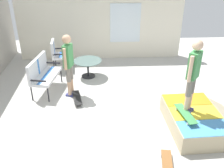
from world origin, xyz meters
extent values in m
cube|color=beige|center=(0.00, 0.00, -0.05)|extent=(12.00, 12.00, 0.10)
cube|color=silver|center=(3.80, 0.50, 1.20)|extent=(0.20, 6.00, 2.41)
cube|color=silver|center=(3.69, -0.40, 1.35)|extent=(0.03, 1.10, 1.40)
cube|color=tan|center=(-0.71, -1.61, 0.22)|extent=(1.77, 1.21, 0.43)
cube|color=#4C99D8|center=(-1.29, -1.63, 0.44)|extent=(0.60, 1.12, 0.01)
cube|color=yellow|center=(-0.71, -1.61, 0.44)|extent=(0.60, 1.12, 0.01)
cube|color=orange|center=(-0.14, -1.58, 0.44)|extent=(0.60, 1.12, 0.01)
cylinder|color=#B2B2B7|center=(-0.74, -1.06, 0.41)|extent=(1.66, 0.12, 0.05)
cylinder|color=black|center=(0.63, 1.98, 0.22)|extent=(0.04, 0.04, 0.44)
cylinder|color=black|center=(1.78, 1.77, 0.22)|extent=(0.04, 0.04, 0.44)
cylinder|color=black|center=(0.72, 2.44, 0.22)|extent=(0.04, 0.04, 0.44)
cylinder|color=black|center=(1.87, 2.23, 0.22)|extent=(0.04, 0.04, 0.44)
cube|color=silver|center=(1.25, 2.11, 0.48)|extent=(1.33, 0.76, 0.08)
cube|color=#3872C6|center=(1.25, 2.11, 0.52)|extent=(1.21, 0.31, 0.00)
cube|color=silver|center=(1.29, 2.34, 0.77)|extent=(1.24, 0.30, 0.50)
cube|color=#3872C6|center=(1.29, 2.34, 0.77)|extent=(0.11, 0.10, 0.46)
cube|color=black|center=(0.66, 2.22, 0.64)|extent=(0.12, 0.47, 0.04)
cube|color=black|center=(1.85, 2.00, 0.64)|extent=(0.12, 0.47, 0.04)
cylinder|color=black|center=(2.57, 1.64, 0.22)|extent=(0.04, 0.04, 0.44)
cylinder|color=black|center=(3.11, 1.68, 0.22)|extent=(0.04, 0.04, 0.44)
cylinder|color=black|center=(2.53, 2.10, 0.22)|extent=(0.04, 0.04, 0.44)
cylinder|color=black|center=(3.07, 2.15, 0.22)|extent=(0.04, 0.04, 0.44)
cube|color=silver|center=(2.82, 1.89, 0.48)|extent=(0.66, 0.60, 0.08)
cube|color=#3872C6|center=(2.82, 1.89, 0.52)|extent=(0.59, 0.14, 0.00)
cube|color=silver|center=(2.80, 2.13, 0.77)|extent=(0.62, 0.13, 0.50)
cube|color=#3872C6|center=(2.80, 2.13, 0.77)|extent=(0.11, 0.09, 0.46)
cube|color=black|center=(2.53, 1.87, 0.64)|extent=(0.08, 0.47, 0.04)
cube|color=black|center=(3.11, 1.91, 0.64)|extent=(0.08, 0.47, 0.04)
cylinder|color=black|center=(2.14, 0.94, 0.28)|extent=(0.06, 0.06, 0.55)
cylinder|color=black|center=(2.14, 0.94, 0.01)|extent=(0.44, 0.44, 0.03)
cylinder|color=slate|center=(2.14, 0.94, 0.56)|extent=(0.90, 0.90, 0.02)
cube|color=navy|center=(0.91, 1.43, 0.03)|extent=(0.17, 0.26, 0.05)
cylinder|color=tan|center=(0.91, 1.43, 0.26)|extent=(0.10, 0.10, 0.42)
cylinder|color=slate|center=(0.91, 1.43, 0.68)|extent=(0.13, 0.13, 0.42)
cube|color=navy|center=(1.07, 1.38, 0.03)|extent=(0.17, 0.26, 0.05)
cylinder|color=tan|center=(1.07, 1.38, 0.26)|extent=(0.10, 0.10, 0.42)
cylinder|color=slate|center=(1.07, 1.38, 0.68)|extent=(0.13, 0.13, 0.42)
cube|color=#3F8C4C|center=(0.99, 1.40, 1.21)|extent=(0.36, 0.26, 0.62)
sphere|color=tan|center=(0.99, 1.40, 1.67)|extent=(0.24, 0.24, 0.24)
cylinder|color=tan|center=(0.80, 1.46, 1.19)|extent=(0.08, 0.08, 0.59)
cylinder|color=tan|center=(1.18, 1.34, 1.19)|extent=(0.08, 0.08, 0.59)
cube|color=navy|center=(-0.73, -1.37, 0.47)|extent=(0.24, 0.26, 0.05)
cylinder|color=beige|center=(-0.73, -1.37, 0.70)|extent=(0.10, 0.10, 0.40)
cylinder|color=slate|center=(-0.73, -1.37, 1.10)|extent=(0.13, 0.13, 0.40)
cube|color=navy|center=(-0.60, -1.48, 0.47)|extent=(0.24, 0.26, 0.05)
cylinder|color=beige|center=(-0.60, -1.48, 0.70)|extent=(0.10, 0.10, 0.40)
cylinder|color=slate|center=(-0.60, -1.48, 1.10)|extent=(0.13, 0.13, 0.40)
cube|color=#3F8C4C|center=(-0.66, -1.43, 1.60)|extent=(0.36, 0.34, 0.60)
sphere|color=beige|center=(-0.66, -1.43, 2.05)|extent=(0.23, 0.23, 0.23)
cylinder|color=beige|center=(-0.82, -1.30, 1.58)|extent=(0.08, 0.08, 0.57)
cylinder|color=beige|center=(-0.51, -1.55, 1.58)|extent=(0.08, 0.08, 0.57)
cube|color=black|center=(0.65, 1.21, 0.09)|extent=(0.82, 0.35, 0.02)
cylinder|color=silver|center=(0.94, 1.18, 0.03)|extent=(0.06, 0.04, 0.06)
cylinder|color=silver|center=(0.91, 1.34, 0.03)|extent=(0.06, 0.04, 0.06)
cylinder|color=silver|center=(0.39, 1.08, 0.03)|extent=(0.06, 0.04, 0.06)
cylinder|color=silver|center=(0.36, 1.23, 0.03)|extent=(0.06, 0.04, 0.06)
cube|color=brown|center=(-1.92, -0.71, 0.09)|extent=(0.82, 0.33, 0.02)
cylinder|color=#333333|center=(-1.66, -0.83, 0.03)|extent=(0.06, 0.04, 0.06)
cylinder|color=#333333|center=(-1.63, -0.68, 0.03)|extent=(0.06, 0.04, 0.06)
cube|color=#3F8C4C|center=(-0.88, -1.32, 0.54)|extent=(0.82, 0.32, 0.01)
cylinder|color=silver|center=(-0.59, -1.36, 0.47)|extent=(0.06, 0.04, 0.06)
cylinder|color=silver|center=(-0.61, -1.20, 0.47)|extent=(0.06, 0.04, 0.06)
cylinder|color=silver|center=(-1.14, -1.44, 0.47)|extent=(0.06, 0.04, 0.06)
cylinder|color=silver|center=(-1.17, -1.29, 0.47)|extent=(0.06, 0.04, 0.06)
camera|label=1|loc=(-5.43, 0.53, 3.77)|focal=40.76mm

